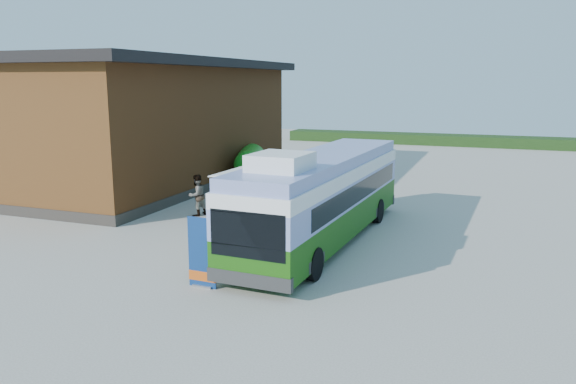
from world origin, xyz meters
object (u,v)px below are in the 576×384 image
at_px(picnic_table, 266,257).
at_px(person_b, 197,195).
at_px(person_a, 264,212).
at_px(slurry_tanker, 250,162).
at_px(bus, 323,194).
at_px(banner, 202,259).

height_order(picnic_table, person_b, person_b).
xyz_separation_m(picnic_table, person_b, (-6.22, 6.46, 0.36)).
relative_size(picnic_table, person_a, 1.03).
relative_size(person_a, slurry_tanker, 0.30).
xyz_separation_m(person_a, person_b, (-4.02, 1.42, 0.15)).
distance_m(bus, slurry_tanker, 14.13).
relative_size(banner, picnic_table, 1.30).
bearing_deg(picnic_table, bus, 68.86).
bearing_deg(person_a, picnic_table, -102.33).
relative_size(picnic_table, person_b, 0.87).
bearing_deg(banner, picnic_table, 54.18).
bearing_deg(person_b, bus, 91.43).
xyz_separation_m(banner, person_b, (-4.84, 8.19, 0.07)).
bearing_deg(banner, person_a, 99.66).
distance_m(banner, person_a, 6.82).
relative_size(picnic_table, slurry_tanker, 0.31).
relative_size(person_a, person_b, 0.85).
bearing_deg(bus, person_b, 165.46).
bearing_deg(slurry_tanker, bus, -74.71).
distance_m(person_a, slurry_tanker, 12.07).
distance_m(picnic_table, person_a, 5.50).
distance_m(picnic_table, person_b, 8.97).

